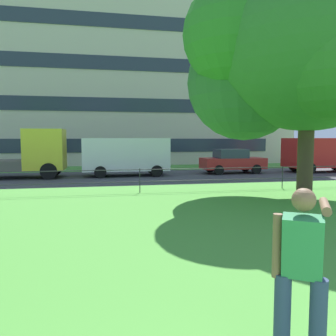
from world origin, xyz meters
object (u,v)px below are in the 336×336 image
object	(u,v)px
panel_van_left	(126,155)
panel_van_center	(323,153)
tree_large_lawn	(286,55)
apartment_building_background	(97,72)
flatbed_truck_far_left	(18,156)
car_red_far_right	(232,161)
person_thrower	(301,273)

from	to	relation	value
panel_van_left	panel_van_center	world-z (taller)	same
tree_large_lawn	apartment_building_background	size ratio (longest dim) A/B	0.24
flatbed_truck_far_left	apartment_building_background	distance (m)	15.46
car_red_far_right	flatbed_truck_far_left	bearing A→B (deg)	-179.18
person_thrower	flatbed_truck_far_left	bearing A→B (deg)	109.40
panel_van_left	panel_van_center	bearing A→B (deg)	-0.54
panel_van_left	apartment_building_background	xyz separation A→B (m)	(-1.58, 13.03, 7.12)
tree_large_lawn	car_red_far_right	xyz separation A→B (m)	(1.70, 9.18, -4.46)
car_red_far_right	panel_van_center	xyz separation A→B (m)	(6.22, -0.38, 0.49)
person_thrower	panel_van_left	bearing A→B (deg)	90.81
flatbed_truck_far_left	panel_van_left	world-z (taller)	flatbed_truck_far_left
flatbed_truck_far_left	panel_van_center	bearing A→B (deg)	-0.60
flatbed_truck_far_left	apartment_building_background	world-z (taller)	apartment_building_background
person_thrower	panel_van_left	size ratio (longest dim) A/B	0.36
panel_van_left	car_red_far_right	bearing A→B (deg)	2.18
car_red_far_right	panel_van_left	bearing A→B (deg)	-177.82
tree_large_lawn	flatbed_truck_far_left	xyz separation A→B (m)	(-11.10, 9.00, -4.02)
tree_large_lawn	person_thrower	distance (m)	10.95
flatbed_truck_far_left	apartment_building_background	bearing A→B (deg)	71.02
apartment_building_background	person_thrower	bearing A→B (deg)	-86.59
car_red_far_right	apartment_building_background	size ratio (longest dim) A/B	0.12
person_thrower	car_red_far_right	size ratio (longest dim) A/B	0.44
car_red_far_right	apartment_building_background	xyz separation A→B (m)	(-8.35, 12.77, 7.62)
tree_large_lawn	panel_van_center	xyz separation A→B (m)	(7.92, 8.80, -3.96)
tree_large_lawn	flatbed_truck_far_left	world-z (taller)	tree_large_lawn
tree_large_lawn	panel_van_left	bearing A→B (deg)	119.59
apartment_building_background	car_red_far_right	bearing A→B (deg)	-56.82
car_red_far_right	panel_van_center	distance (m)	6.25
tree_large_lawn	person_thrower	xyz separation A→B (m)	(-4.81, -8.86, -4.27)
tree_large_lawn	panel_van_left	xyz separation A→B (m)	(-5.07, 8.92, -3.96)
panel_van_center	person_thrower	bearing A→B (deg)	-125.79
flatbed_truck_far_left	car_red_far_right	xyz separation A→B (m)	(12.80, 0.18, -0.44)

